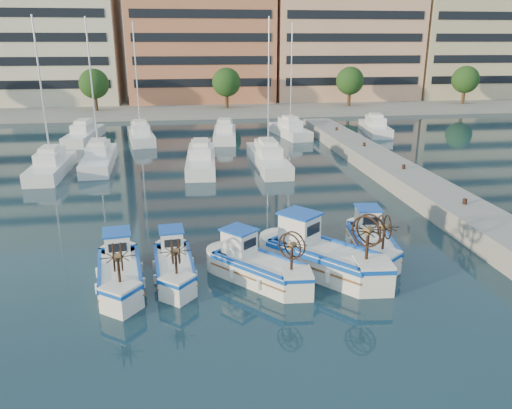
# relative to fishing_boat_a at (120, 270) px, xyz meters

# --- Properties ---
(ground) EXTENTS (300.00, 300.00, 0.00)m
(ground) POSITION_rel_fishing_boat_a_xyz_m (5.02, -1.19, -0.73)
(ground) COLOR #1B3A46
(ground) RESTS_ON ground
(quay) EXTENTS (3.00, 60.00, 1.20)m
(quay) POSITION_rel_fishing_boat_a_xyz_m (18.02, 6.81, -0.13)
(quay) COLOR gray
(quay) RESTS_ON ground
(waterfront) EXTENTS (180.00, 40.00, 25.60)m
(waterfront) POSITION_rel_fishing_boat_a_xyz_m (14.25, 63.85, 10.37)
(waterfront) COLOR gray
(waterfront) RESTS_ON ground
(yacht_marina) EXTENTS (41.97, 22.75, 11.50)m
(yacht_marina) POSITION_rel_fishing_boat_a_xyz_m (1.85, 26.04, -0.20)
(yacht_marina) COLOR white
(yacht_marina) RESTS_ON ground
(fishing_boat_a) EXTENTS (2.25, 4.33, 2.63)m
(fishing_boat_a) POSITION_rel_fishing_boat_a_xyz_m (0.00, 0.00, 0.00)
(fishing_boat_a) COLOR white
(fishing_boat_a) RESTS_ON ground
(fishing_boat_b) EXTENTS (1.90, 3.97, 2.43)m
(fishing_boat_b) POSITION_rel_fishing_boat_a_xyz_m (2.22, 0.46, -0.05)
(fishing_boat_b) COLOR white
(fishing_boat_b) RESTS_ON ground
(fishing_boat_c) EXTENTS (3.99, 4.20, 2.66)m
(fishing_boat_c) POSITION_rel_fishing_boat_a_xyz_m (5.70, -0.30, 0.01)
(fishing_boat_c) COLOR white
(fishing_boat_c) RESTS_ON ground
(fishing_boat_d) EXTENTS (4.77, 5.06, 3.20)m
(fishing_boat_d) POSITION_rel_fishing_boat_a_xyz_m (8.60, 0.06, 0.16)
(fishing_boat_d) COLOR white
(fishing_boat_d) RESTS_ON ground
(fishing_boat_e) EXTENTS (2.13, 4.29, 2.62)m
(fishing_boat_e) POSITION_rel_fishing_boat_a_xyz_m (11.50, 1.60, -0.00)
(fishing_boat_e) COLOR white
(fishing_boat_e) RESTS_ON ground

